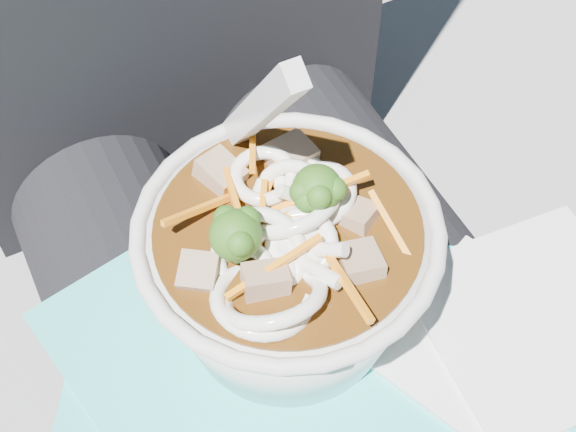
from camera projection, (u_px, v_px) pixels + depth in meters
name	position (u px, v px, depth m)	size (l,w,h in m)	color
stone_ledge	(249.00, 385.00, 0.86)	(1.00, 0.50, 0.43)	slate
lap	(326.00, 391.00, 0.55)	(0.31, 0.48, 0.14)	black
person_body	(267.00, 264.00, 0.57)	(0.34, 0.94, 0.97)	black
plastic_bag	(326.00, 395.00, 0.47)	(0.39, 0.34, 0.01)	#2EC0C0
napkins	(516.00, 334.00, 0.48)	(0.18, 0.15, 0.01)	silver
udon_bowl	(287.00, 264.00, 0.44)	(0.19, 0.19, 0.20)	silver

